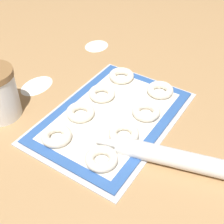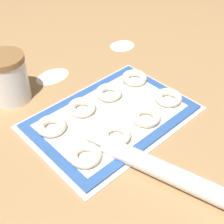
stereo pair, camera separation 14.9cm
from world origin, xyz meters
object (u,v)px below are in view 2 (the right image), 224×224
at_px(bagel_front_mid_left, 116,135).
at_px(bagel_back_far_right, 134,78).
at_px(baking_tray, 112,117).
at_px(bagel_back_mid_right, 109,92).
at_px(rolling_pin, 179,178).
at_px(bagel_front_far_left, 85,155).
at_px(bagel_back_far_left, 51,126).
at_px(bagel_back_mid_left, 82,107).
at_px(flour_canister, 8,78).
at_px(bagel_front_mid_right, 146,117).
at_px(bagel_front_far_right, 168,98).

bearing_deg(bagel_front_mid_left, bagel_back_far_right, 33.24).
height_order(baking_tray, bagel_back_far_right, bagel_back_far_right).
relative_size(baking_tray, bagel_back_mid_right, 5.72).
distance_m(bagel_front_mid_left, rolling_pin, 0.19).
height_order(bagel_front_far_left, bagel_back_far_right, same).
bearing_deg(bagel_back_far_left, baking_tray, -23.71).
bearing_deg(bagel_back_far_right, rolling_pin, -121.94).
height_order(bagel_back_mid_left, rolling_pin, rolling_pin).
bearing_deg(bagel_back_mid_left, bagel_back_mid_right, -0.85).
distance_m(bagel_back_far_right, rolling_pin, 0.38).
relative_size(bagel_back_mid_left, flour_canister, 0.55).
bearing_deg(bagel_back_mid_right, bagel_front_mid_right, -89.98).
bearing_deg(bagel_back_far_left, bagel_front_far_left, -89.87).
distance_m(baking_tray, bagel_front_far_left, 0.17).
height_order(bagel_front_mid_right, bagel_back_mid_right, same).
relative_size(bagel_front_far_left, flour_canister, 0.55).
relative_size(bagel_back_far_left, rolling_pin, 0.17).
relative_size(bagel_front_far_right, flour_canister, 0.55).
xyz_separation_m(bagel_back_far_left, rolling_pin, (0.11, -0.32, -0.00)).
relative_size(baking_tray, bagel_front_far_left, 5.72).
bearing_deg(bagel_front_mid_right, bagel_front_far_left, 178.22).
bearing_deg(bagel_front_mid_left, bagel_front_far_right, 1.51).
height_order(bagel_back_mid_right, bagel_back_far_right, same).
distance_m(bagel_front_far_right, bagel_back_mid_left, 0.25).
bearing_deg(bagel_front_mid_left, bagel_front_far_left, 179.80).
bearing_deg(bagel_back_mid_left, bagel_front_far_right, -33.17).
bearing_deg(bagel_front_mid_right, bagel_front_far_right, 6.17).
distance_m(baking_tray, bagel_back_far_right, 0.17).
relative_size(bagel_front_mid_left, bagel_front_far_right, 1.00).
bearing_deg(bagel_front_far_right, bagel_front_mid_right, -173.83).
height_order(bagel_front_far_left, bagel_front_mid_left, same).
xyz_separation_m(bagel_back_far_left, bagel_back_mid_left, (0.10, 0.00, 0.00)).
distance_m(flour_canister, rolling_pin, 0.53).
distance_m(bagel_front_far_right, rolling_pin, 0.28).
relative_size(bagel_back_far_left, flour_canister, 0.55).
relative_size(bagel_back_mid_left, rolling_pin, 0.17).
bearing_deg(bagel_front_far_right, bagel_back_mid_left, 146.83).
bearing_deg(bagel_back_mid_right, bagel_back_mid_left, 179.15).
bearing_deg(bagel_front_mid_right, bagel_back_mid_left, 124.22).
bearing_deg(flour_canister, baking_tray, -60.15).
distance_m(bagel_back_mid_right, bagel_back_far_right, 0.11).
relative_size(bagel_back_far_left, bagel_back_far_right, 1.00).
xyz_separation_m(bagel_back_mid_left, rolling_pin, (0.00, -0.33, -0.00)).
relative_size(baking_tray, bagel_front_mid_right, 5.72).
bearing_deg(rolling_pin, bagel_back_mid_left, 90.63).
xyz_separation_m(bagel_front_far_right, bagel_back_far_left, (-0.31, 0.13, 0.00)).
relative_size(baking_tray, rolling_pin, 0.95).
height_order(baking_tray, flour_canister, flour_canister).
xyz_separation_m(bagel_back_far_left, bagel_back_mid_right, (0.20, 0.00, 0.00)).
bearing_deg(bagel_back_far_right, bagel_back_mid_left, 179.69).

